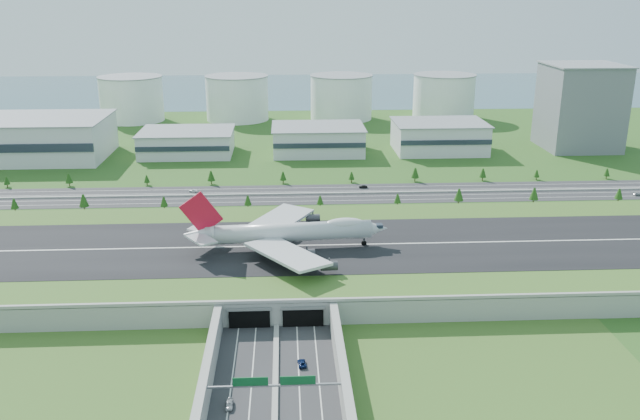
{
  "coord_description": "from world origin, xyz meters",
  "views": [
    {
      "loc": [
        3.9,
        -244.12,
        102.93
      ],
      "look_at": [
        18.33,
        35.0,
        11.04
      ],
      "focal_mm": 38.0,
      "sensor_mm": 36.0,
      "label": 1
    }
  ],
  "objects_px": {
    "fuel_tank_a": "(132,99)",
    "boeing_747": "(288,232)",
    "car_0": "(229,404)",
    "car_2": "(302,363)",
    "car_5": "(363,187)",
    "car_7": "(193,191)",
    "office_tower": "(580,107)",
    "car_6": "(638,194)"
  },
  "relations": [
    {
      "from": "fuel_tank_a",
      "to": "boeing_747",
      "type": "distance_m",
      "value": 336.47
    },
    {
      "from": "car_0",
      "to": "car_2",
      "type": "relative_size",
      "value": 1.01
    },
    {
      "from": "car_2",
      "to": "car_5",
      "type": "xyz_separation_m",
      "value": [
        37.83,
        178.94,
        0.06
      ]
    },
    {
      "from": "car_5",
      "to": "car_7",
      "type": "distance_m",
      "value": 90.76
    },
    {
      "from": "boeing_747",
      "to": "car_0",
      "type": "bearing_deg",
      "value": -103.79
    },
    {
      "from": "office_tower",
      "to": "fuel_tank_a",
      "type": "bearing_deg",
      "value": 160.23
    },
    {
      "from": "fuel_tank_a",
      "to": "car_5",
      "type": "xyz_separation_m",
      "value": [
        165.33,
        -204.96,
        -16.63
      ]
    },
    {
      "from": "car_2",
      "to": "car_7",
      "type": "height_order",
      "value": "car_7"
    },
    {
      "from": "car_0",
      "to": "car_2",
      "type": "bearing_deg",
      "value": 45.46
    },
    {
      "from": "boeing_747",
      "to": "car_7",
      "type": "height_order",
      "value": "boeing_747"
    },
    {
      "from": "car_2",
      "to": "car_7",
      "type": "bearing_deg",
      "value": -78.59
    },
    {
      "from": "fuel_tank_a",
      "to": "boeing_747",
      "type": "relative_size",
      "value": 0.64
    },
    {
      "from": "car_2",
      "to": "car_7",
      "type": "relative_size",
      "value": 0.91
    },
    {
      "from": "office_tower",
      "to": "car_0",
      "type": "relative_size",
      "value": 11.08
    },
    {
      "from": "office_tower",
      "to": "car_5",
      "type": "relative_size",
      "value": 12.13
    },
    {
      "from": "boeing_747",
      "to": "car_6",
      "type": "distance_m",
      "value": 203.25
    },
    {
      "from": "fuel_tank_a",
      "to": "car_5",
      "type": "height_order",
      "value": "fuel_tank_a"
    },
    {
      "from": "office_tower",
      "to": "car_2",
      "type": "xyz_separation_m",
      "value": [
        -192.5,
        -268.9,
        -26.7
      ]
    },
    {
      "from": "boeing_747",
      "to": "car_6",
      "type": "xyz_separation_m",
      "value": [
        183.12,
        87.07,
        -14.01
      ]
    },
    {
      "from": "car_5",
      "to": "car_7",
      "type": "xyz_separation_m",
      "value": [
        -90.71,
        -3.02,
        0.04
      ]
    },
    {
      "from": "car_5",
      "to": "car_7",
      "type": "relative_size",
      "value": 0.84
    },
    {
      "from": "car_6",
      "to": "car_7",
      "type": "bearing_deg",
      "value": 70.67
    },
    {
      "from": "car_7",
      "to": "car_2",
      "type": "bearing_deg",
      "value": 37.29
    },
    {
      "from": "car_6",
      "to": "car_7",
      "type": "relative_size",
      "value": 0.96
    },
    {
      "from": "office_tower",
      "to": "car_7",
      "type": "relative_size",
      "value": 10.17
    },
    {
      "from": "office_tower",
      "to": "boeing_747",
      "type": "xyz_separation_m",
      "value": [
        -195.98,
        -197.77,
        -12.65
      ]
    },
    {
      "from": "car_5",
      "to": "car_0",
      "type": "bearing_deg",
      "value": -20.25
    },
    {
      "from": "boeing_747",
      "to": "car_6",
      "type": "height_order",
      "value": "boeing_747"
    },
    {
      "from": "office_tower",
      "to": "boeing_747",
      "type": "height_order",
      "value": "office_tower"
    },
    {
      "from": "car_2",
      "to": "car_5",
      "type": "height_order",
      "value": "car_5"
    },
    {
      "from": "car_6",
      "to": "car_7",
      "type": "distance_m",
      "value": 233.19
    },
    {
      "from": "car_6",
      "to": "car_0",
      "type": "bearing_deg",
      "value": 116.8
    },
    {
      "from": "fuel_tank_a",
      "to": "boeing_747",
      "type": "height_order",
      "value": "fuel_tank_a"
    },
    {
      "from": "boeing_747",
      "to": "car_2",
      "type": "bearing_deg",
      "value": -91.13
    },
    {
      "from": "boeing_747",
      "to": "car_7",
      "type": "distance_m",
      "value": 116.68
    },
    {
      "from": "fuel_tank_a",
      "to": "car_6",
      "type": "xyz_separation_m",
      "value": [
        307.15,
        -225.7,
        -16.66
      ]
    },
    {
      "from": "office_tower",
      "to": "car_6",
      "type": "bearing_deg",
      "value": -96.62
    },
    {
      "from": "office_tower",
      "to": "car_7",
      "type": "height_order",
      "value": "office_tower"
    },
    {
      "from": "car_0",
      "to": "car_6",
      "type": "distance_m",
      "value": 266.62
    },
    {
      "from": "car_2",
      "to": "boeing_747",
      "type": "bearing_deg",
      "value": -92.52
    },
    {
      "from": "fuel_tank_a",
      "to": "car_0",
      "type": "bearing_deg",
      "value": -74.97
    },
    {
      "from": "office_tower",
      "to": "car_2",
      "type": "height_order",
      "value": "office_tower"
    }
  ]
}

